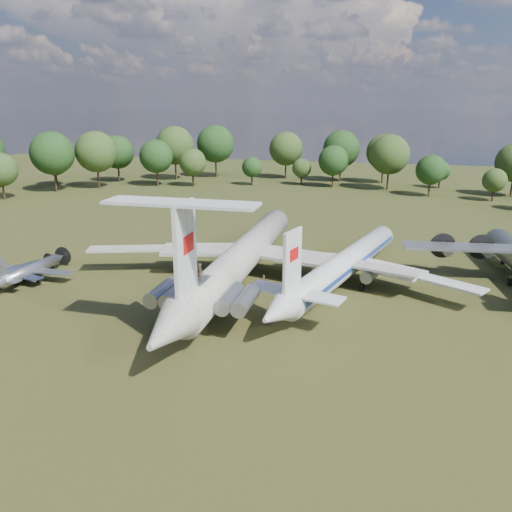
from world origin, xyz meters
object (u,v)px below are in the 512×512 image
(tu104_jet, at_px, (345,268))
(person_on_il62, at_px, (200,272))
(small_prop_west, at_px, (11,275))
(il62_airliner, at_px, (243,262))
(small_prop_northwest, at_px, (31,273))

(tu104_jet, relative_size, person_on_il62, 24.31)
(person_on_il62, bearing_deg, tu104_jet, -102.40)
(small_prop_west, height_order, person_on_il62, person_on_il62)
(il62_airliner, height_order, person_on_il62, person_on_il62)
(il62_airliner, bearing_deg, person_on_il62, -90.00)
(tu104_jet, height_order, small_prop_west, tu104_jet)
(small_prop_northwest, distance_m, person_on_il62, 29.36)
(small_prop_west, distance_m, small_prop_northwest, 2.47)
(small_prop_west, distance_m, person_on_il62, 31.05)
(tu104_jet, relative_size, small_prop_west, 3.31)
(il62_airliner, relative_size, small_prop_northwest, 3.70)
(il62_airliner, bearing_deg, small_prop_northwest, -166.71)
(small_prop_northwest, bearing_deg, person_on_il62, -17.04)
(il62_airliner, distance_m, small_prop_northwest, 28.14)
(il62_airliner, height_order, tu104_jet, il62_airliner)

